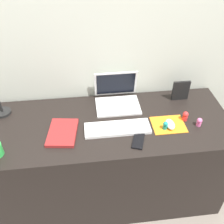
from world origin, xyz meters
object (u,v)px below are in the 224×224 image
object	(u,v)px
keyboard	(117,128)
toy_figurine_pink	(199,122)
notebook_pad	(63,132)
cell_phone	(138,141)
laptop	(117,96)
mouse	(170,124)
toy_figurine_red	(185,116)
picture_frame	(181,91)
toy_figurine_teal	(165,125)

from	to	relation	value
keyboard	toy_figurine_pink	xyz separation A→B (m)	(0.52, -0.02, 0.02)
notebook_pad	cell_phone	bearing A→B (deg)	-7.37
laptop	notebook_pad	size ratio (longest dim) A/B	1.25
mouse	notebook_pad	world-z (taller)	mouse
laptop	notebook_pad	world-z (taller)	laptop
notebook_pad	toy_figurine_pink	xyz separation A→B (m)	(0.86, -0.03, 0.02)
cell_phone	notebook_pad	xyz separation A→B (m)	(-0.45, 0.12, 0.01)
cell_phone	toy_figurine_red	distance (m)	0.37
mouse	picture_frame	distance (m)	0.32
notebook_pad	picture_frame	xyz separation A→B (m)	(0.83, 0.26, 0.06)
laptop	mouse	bearing A→B (deg)	-44.49
laptop	mouse	distance (m)	0.42
toy_figurine_pink	toy_figurine_teal	xyz separation A→B (m)	(-0.22, -0.01, -0.00)
keyboard	picture_frame	bearing A→B (deg)	28.50
mouse	toy_figurine_red	world-z (taller)	toy_figurine_red
cell_phone	picture_frame	distance (m)	0.54
picture_frame	toy_figurine_red	size ratio (longest dim) A/B	2.23
toy_figurine_red	laptop	bearing A→B (deg)	149.59
notebook_pad	toy_figurine_teal	world-z (taller)	toy_figurine_teal
mouse	toy_figurine_red	size ratio (longest dim) A/B	1.43
keyboard	picture_frame	distance (m)	0.56
cell_phone	notebook_pad	size ratio (longest dim) A/B	0.53
notebook_pad	picture_frame	size ratio (longest dim) A/B	1.60
cell_phone	laptop	bearing A→B (deg)	120.24
keyboard	toy_figurine_red	distance (m)	0.45
cell_phone	toy_figurine_teal	world-z (taller)	toy_figurine_teal
keyboard	cell_phone	distance (m)	0.16
cell_phone	notebook_pad	distance (m)	0.47
toy_figurine_red	toy_figurine_teal	bearing A→B (deg)	-155.54
cell_phone	toy_figurine_pink	size ratio (longest dim) A/B	2.19
laptop	notebook_pad	xyz separation A→B (m)	(-0.37, -0.28, -0.04)
keyboard	picture_frame	xyz separation A→B (m)	(0.49, 0.26, 0.06)
toy_figurine_teal	keyboard	bearing A→B (deg)	173.97
toy_figurine_pink	toy_figurine_teal	bearing A→B (deg)	-178.13
laptop	toy_figurine_red	size ratio (longest dim) A/B	4.46
toy_figurine_teal	cell_phone	bearing A→B (deg)	-154.93
mouse	toy_figurine_pink	world-z (taller)	toy_figurine_pink
toy_figurine_teal	toy_figurine_pink	bearing A→B (deg)	1.87
toy_figurine_pink	toy_figurine_teal	world-z (taller)	same
laptop	picture_frame	bearing A→B (deg)	-2.24
mouse	cell_phone	xyz separation A→B (m)	(-0.22, -0.10, -0.02)
toy_figurine_teal	mouse	bearing A→B (deg)	25.10
keyboard	toy_figurine_red	size ratio (longest dim) A/B	6.10
picture_frame	toy_figurine_pink	distance (m)	0.29
keyboard	mouse	bearing A→B (deg)	-2.33
notebook_pad	toy_figurine_red	distance (m)	0.79
notebook_pad	toy_figurine_red	world-z (taller)	toy_figurine_red
picture_frame	toy_figurine_teal	distance (m)	0.35
notebook_pad	laptop	bearing A→B (deg)	44.42
toy_figurine_pink	picture_frame	bearing A→B (deg)	96.67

